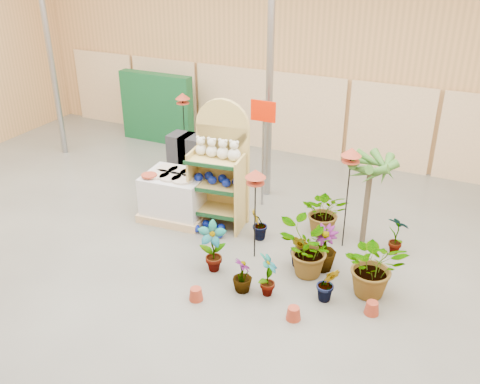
{
  "coord_description": "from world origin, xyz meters",
  "views": [
    {
      "loc": [
        3.79,
        -5.98,
        5.1
      ],
      "look_at": [
        0.3,
        1.5,
        1.0
      ],
      "focal_mm": 40.0,
      "sensor_mm": 36.0,
      "label": 1
    }
  ],
  "objects_px": {
    "potted_plant_2": "(307,250)",
    "display_shelf": "(221,169)",
    "bird_table_front": "(255,176)",
    "pallet_stack": "(176,195)"
  },
  "relations": [
    {
      "from": "display_shelf",
      "to": "bird_table_front",
      "type": "relative_size",
      "value": 1.46
    },
    {
      "from": "pallet_stack",
      "to": "bird_table_front",
      "type": "bearing_deg",
      "value": -23.36
    },
    {
      "from": "display_shelf",
      "to": "pallet_stack",
      "type": "height_order",
      "value": "display_shelf"
    },
    {
      "from": "pallet_stack",
      "to": "display_shelf",
      "type": "bearing_deg",
      "value": 8.56
    },
    {
      "from": "pallet_stack",
      "to": "potted_plant_2",
      "type": "relative_size",
      "value": 1.38
    },
    {
      "from": "potted_plant_2",
      "to": "display_shelf",
      "type": "bearing_deg",
      "value": 153.38
    },
    {
      "from": "display_shelf",
      "to": "bird_table_front",
      "type": "distance_m",
      "value": 1.45
    },
    {
      "from": "display_shelf",
      "to": "bird_table_front",
      "type": "bearing_deg",
      "value": -45.86
    },
    {
      "from": "bird_table_front",
      "to": "pallet_stack",
      "type": "bearing_deg",
      "value": 160.98
    },
    {
      "from": "pallet_stack",
      "to": "potted_plant_2",
      "type": "height_order",
      "value": "potted_plant_2"
    }
  ]
}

